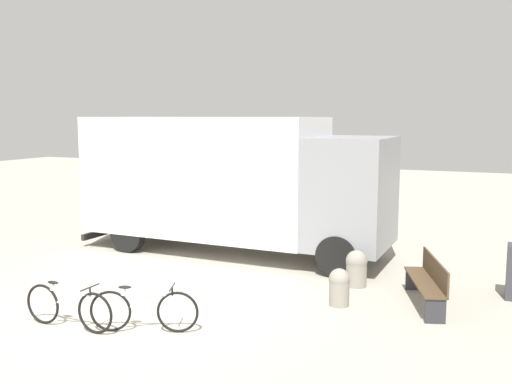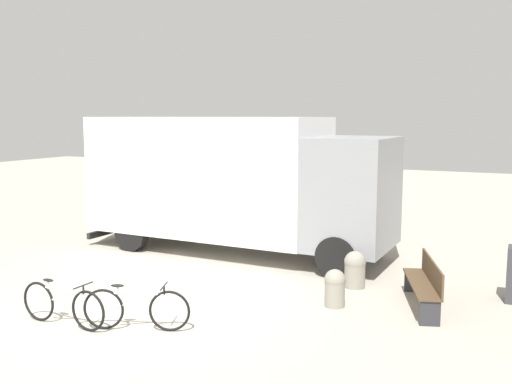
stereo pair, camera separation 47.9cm
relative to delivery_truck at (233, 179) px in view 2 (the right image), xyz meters
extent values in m
plane|color=#A8A091|center=(0.67, -5.18, -1.89)|extent=(60.00, 60.00, 0.00)
cube|color=white|center=(-0.74, 0.02, 0.07)|extent=(6.13, 2.61, 2.99)
cube|color=gray|center=(3.16, -0.08, -0.16)|extent=(1.79, 2.40, 2.54)
cube|color=black|center=(-3.82, 0.10, -1.63)|extent=(0.16, 2.33, 0.16)
cylinder|color=black|center=(3.19, 0.98, -1.43)|extent=(0.93, 0.30, 0.92)
cylinder|color=black|center=(3.13, -1.15, -1.43)|extent=(0.93, 0.30, 0.92)
cylinder|color=black|center=(-2.38, 1.13, -1.43)|extent=(0.93, 0.30, 0.92)
cylinder|color=black|center=(-2.44, -1.00, -1.43)|extent=(0.93, 0.30, 0.92)
cube|color=brown|center=(5.10, -2.34, -1.44)|extent=(1.01, 2.02, 0.04)
cube|color=brown|center=(5.27, -2.28, -1.23)|extent=(0.66, 1.91, 0.45)
cube|color=#2D2D33|center=(5.40, -3.24, -1.67)|extent=(0.34, 0.15, 0.43)
cube|color=#2D2D33|center=(4.80, -1.43, -1.67)|extent=(0.34, 0.15, 0.43)
torus|color=black|center=(-0.67, -5.84, -1.54)|extent=(0.68, 0.05, 0.68)
torus|color=black|center=(0.42, -5.85, -1.54)|extent=(0.68, 0.05, 0.68)
cylinder|color=silver|center=(-0.13, -5.85, -1.27)|extent=(0.93, 0.05, 0.04)
cylinder|color=silver|center=(-0.21, -5.85, -1.40)|extent=(0.62, 0.04, 0.32)
cylinder|color=silver|center=(-0.43, -5.84, -1.22)|extent=(0.03, 0.03, 0.11)
ellipsoid|color=black|center=(-0.43, -5.84, -1.14)|extent=(0.22, 0.09, 0.05)
cylinder|color=black|center=(0.34, -5.85, -1.20)|extent=(0.03, 0.03, 0.14)
cylinder|color=black|center=(0.34, -5.85, -1.13)|extent=(0.03, 0.44, 0.02)
torus|color=black|center=(0.59, -5.68, -1.54)|extent=(0.65, 0.28, 0.68)
torus|color=black|center=(1.61, -5.29, -1.54)|extent=(0.65, 0.28, 0.68)
cylinder|color=silver|center=(1.10, -5.48, -1.27)|extent=(0.88, 0.36, 0.04)
cylinder|color=silver|center=(1.03, -5.51, -1.40)|extent=(0.59, 0.25, 0.32)
cylinder|color=silver|center=(0.82, -5.59, -1.22)|extent=(0.03, 0.03, 0.11)
ellipsoid|color=black|center=(0.82, -5.59, -1.14)|extent=(0.24, 0.16, 0.05)
cylinder|color=black|center=(1.54, -5.32, -1.20)|extent=(0.03, 0.03, 0.14)
cylinder|color=black|center=(1.54, -5.32, -1.13)|extent=(0.18, 0.42, 0.02)
cylinder|color=gray|center=(3.66, -2.96, -1.63)|extent=(0.37, 0.37, 0.50)
sphere|color=gray|center=(3.66, -2.96, -1.38)|extent=(0.39, 0.39, 0.39)
cylinder|color=gray|center=(3.67, -1.65, -1.62)|extent=(0.42, 0.42, 0.53)
sphere|color=gray|center=(3.67, -1.65, -1.35)|extent=(0.44, 0.44, 0.44)
camera|label=1|loc=(6.25, -12.91, 1.59)|focal=40.00mm
camera|label=2|loc=(6.69, -12.72, 1.59)|focal=40.00mm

